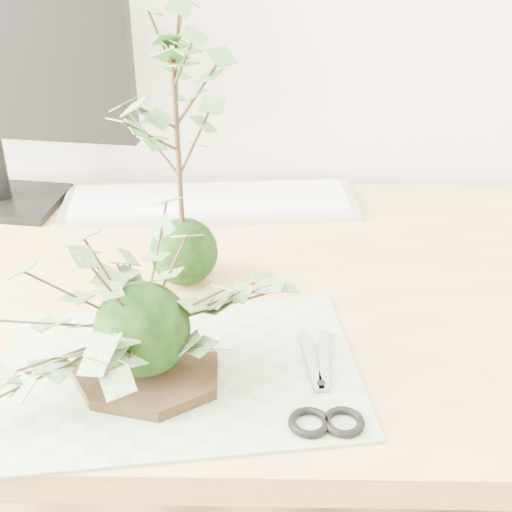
# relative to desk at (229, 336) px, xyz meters

# --- Properties ---
(desk) EXTENTS (1.60, 0.70, 0.74)m
(desk) POSITION_rel_desk_xyz_m (0.00, 0.00, 0.00)
(desk) COLOR tan
(desk) RESTS_ON ground_plane
(cutting_mat) EXTENTS (0.45, 0.33, 0.00)m
(cutting_mat) POSITION_rel_desk_xyz_m (-0.04, -0.19, 0.09)
(cutting_mat) COLOR gray
(cutting_mat) RESTS_ON desk
(stone_dish) EXTENTS (0.22, 0.22, 0.01)m
(stone_dish) POSITION_rel_desk_xyz_m (-0.08, -0.21, 0.10)
(stone_dish) COLOR black
(stone_dish) RESTS_ON cutting_mat
(ivy_kokedama) EXTENTS (0.37, 0.37, 0.21)m
(ivy_kokedama) POSITION_rel_desk_xyz_m (-0.08, -0.21, 0.21)
(ivy_kokedama) COLOR black
(ivy_kokedama) RESTS_ON stone_dish
(maple_kokedama) EXTENTS (0.22, 0.22, 0.39)m
(maple_kokedama) POSITION_rel_desk_xyz_m (-0.06, 0.01, 0.36)
(maple_kokedama) COLOR black
(maple_kokedama) RESTS_ON desk
(keyboard) EXTENTS (0.51, 0.19, 0.02)m
(keyboard) POSITION_rel_desk_xyz_m (-0.04, 0.25, 0.10)
(keyboard) COLOR silver
(keyboard) RESTS_ON desk
(scissors) EXTENTS (0.08, 0.18, 0.01)m
(scissors) POSITION_rel_desk_xyz_m (0.12, -0.26, 0.10)
(scissors) COLOR gray
(scissors) RESTS_ON cutting_mat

